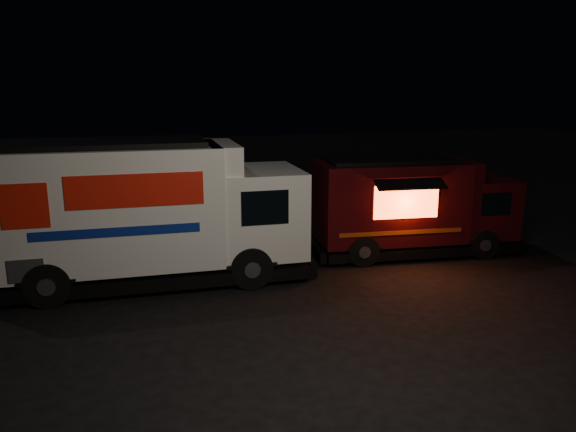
# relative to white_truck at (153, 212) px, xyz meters

# --- Properties ---
(ground) EXTENTS (80.00, 80.00, 0.00)m
(ground) POSITION_rel_white_truck_xyz_m (2.53, -3.19, -1.73)
(ground) COLOR black
(ground) RESTS_ON ground
(white_truck) EXTENTS (7.73, 2.91, 3.46)m
(white_truck) POSITION_rel_white_truck_xyz_m (0.00, 0.00, 0.00)
(white_truck) COLOR white
(white_truck) RESTS_ON ground
(red_truck) EXTENTS (6.10, 2.80, 2.74)m
(red_truck) POSITION_rel_white_truck_xyz_m (7.22, 0.26, -0.36)
(red_truck) COLOR #35090A
(red_truck) RESTS_ON ground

